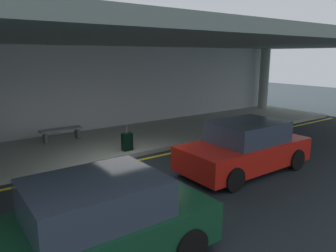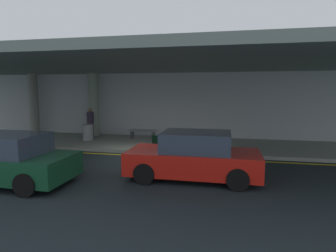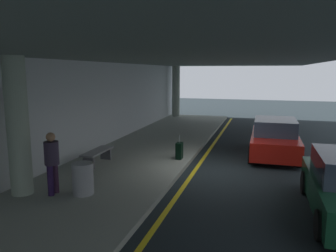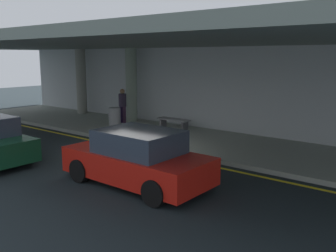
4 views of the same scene
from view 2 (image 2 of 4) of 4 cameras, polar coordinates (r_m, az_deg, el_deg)
name	(u,v)px [view 2 (image 2 of 4)]	position (r m, az deg, el deg)	size (l,w,h in m)	color
ground_plane	(134,159)	(11.57, -7.03, -6.74)	(60.00, 60.00, 0.00)	black
sidewalk	(153,144)	(14.46, -3.08, -3.60)	(26.00, 4.20, 0.15)	gray
lane_stripe_yellow	(139,156)	(12.18, -6.03, -6.01)	(26.00, 0.14, 0.01)	yellow
support_column_far_left	(34,104)	(19.20, -25.67, 4.07)	(0.57, 0.57, 3.65)	gray
support_column_left_mid	(94,105)	(17.08, -14.91, 4.23)	(0.57, 0.57, 3.65)	gray
ceiling_overhang	(150,66)	(13.78, -3.73, 12.05)	(28.00, 13.20, 0.30)	slate
terminal_back_wall	(163,106)	(16.42, -1.11, 4.10)	(26.00, 0.30, 3.80)	#B2B9BC
car_red	(194,157)	(8.90, 5.28, -6.21)	(4.10, 1.92, 1.50)	red
car_dark_green	(6,160)	(9.73, -30.12, -6.00)	(4.10, 1.92, 1.50)	#123F26
traveler_with_luggage	(90,121)	(16.31, -15.52, 1.05)	(0.38, 0.38, 1.68)	#221239
suitcase_upright_primary	(156,142)	(12.65, -2.39, -3.36)	(0.36, 0.22, 0.90)	black
bench_metal	(143,132)	(15.53, -5.18, -1.28)	(1.60, 0.50, 0.48)	slate
trash_bin_steel	(88,132)	(15.60, -15.97, -1.22)	(0.56, 0.56, 0.85)	gray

